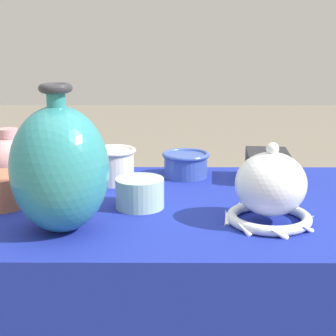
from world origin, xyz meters
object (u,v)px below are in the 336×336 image
at_px(vase_tall_bulbous, 60,169).
at_px(cup_wide_ivory, 114,165).
at_px(mosaic_tile_box, 267,166).
at_px(cup_wide_cobalt, 186,164).
at_px(pot_squat_celadon, 140,193).
at_px(jar_round_rose, 10,161).
at_px(pot_squat_terracotta, 0,190).
at_px(vase_dome_bell, 270,191).

distance_m(vase_tall_bulbous, cup_wide_ivory, 0.36).
distance_m(mosaic_tile_box, cup_wide_cobalt, 0.22).
height_order(mosaic_tile_box, cup_wide_ivory, cup_wide_ivory).
bearing_deg(pot_squat_celadon, vase_tall_bulbous, -135.84).
bearing_deg(cup_wide_cobalt, cup_wide_ivory, -161.40).
distance_m(vase_tall_bulbous, jar_round_rose, 0.38).
height_order(cup_wide_cobalt, pot_squat_celadon, same).
bearing_deg(vase_tall_bulbous, cup_wide_cobalt, 57.50).
distance_m(cup_wide_cobalt, pot_squat_terracotta, 0.51).
distance_m(jar_round_rose, cup_wide_ivory, 0.27).
bearing_deg(cup_wide_cobalt, pot_squat_terracotta, -149.50).
bearing_deg(pot_squat_celadon, cup_wide_cobalt, 67.02).
xyz_separation_m(vase_dome_bell, pot_squat_celadon, (-0.28, 0.10, -0.04)).
height_order(pot_squat_terracotta, jar_round_rose, jar_round_rose).
height_order(vase_tall_bulbous, mosaic_tile_box, vase_tall_bulbous).
relative_size(cup_wide_cobalt, pot_squat_celadon, 1.19).
distance_m(pot_squat_celadon, pot_squat_terracotta, 0.32).
bearing_deg(pot_squat_celadon, pot_squat_terracotta, 178.33).
height_order(pot_squat_celadon, jar_round_rose, jar_round_rose).
bearing_deg(cup_wide_ivory, vase_dome_bell, -39.82).
distance_m(pot_squat_terracotta, jar_round_rose, 0.17).
xyz_separation_m(vase_dome_bell, pot_squat_terracotta, (-0.60, 0.11, -0.03)).
bearing_deg(vase_tall_bulbous, mosaic_tile_box, 37.65).
bearing_deg(cup_wide_ivory, mosaic_tile_box, 3.61).
height_order(vase_tall_bulbous, pot_squat_celadon, vase_tall_bulbous).
xyz_separation_m(cup_wide_cobalt, pot_squat_terracotta, (-0.44, -0.26, -0.00)).
height_order(vase_tall_bulbous, cup_wide_cobalt, vase_tall_bulbous).
relative_size(mosaic_tile_box, pot_squat_terracotta, 1.19).
relative_size(pot_squat_celadon, pot_squat_terracotta, 0.88).
bearing_deg(jar_round_rose, pot_squat_celadon, -26.19).
xyz_separation_m(vase_dome_bell, jar_round_rose, (-0.63, 0.27, -0.00)).
xyz_separation_m(pot_squat_celadon, jar_round_rose, (-0.35, 0.17, 0.03)).
xyz_separation_m(vase_tall_bulbous, cup_wide_ivory, (0.07, 0.35, -0.08)).
bearing_deg(pot_squat_terracotta, pot_squat_celadon, -1.67).
bearing_deg(mosaic_tile_box, cup_wide_ivory, -171.49).
bearing_deg(cup_wide_cobalt, vase_tall_bulbous, -122.50).
height_order(mosaic_tile_box, pot_squat_celadon, mosaic_tile_box).
xyz_separation_m(mosaic_tile_box, pot_squat_celadon, (-0.33, -0.23, -0.01)).
xyz_separation_m(vase_tall_bulbous, mosaic_tile_box, (0.48, 0.37, -0.09)).
bearing_deg(mosaic_tile_box, cup_wide_cobalt, 174.81).
xyz_separation_m(mosaic_tile_box, jar_round_rose, (-0.68, -0.06, 0.03)).
height_order(vase_dome_bell, mosaic_tile_box, vase_dome_bell).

